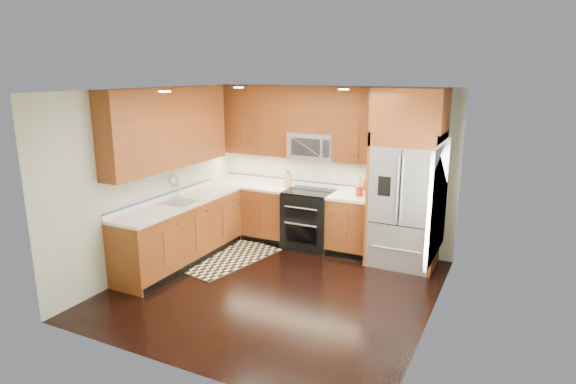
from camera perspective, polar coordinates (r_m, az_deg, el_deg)
The scene contains 16 objects.
ground at distance 6.56m, azimuth -1.53°, elevation -11.33°, with size 4.00×4.00×0.00m, color black.
wall_back at distance 7.89m, azimuth 5.22°, elevation 2.97°, with size 4.00×0.02×2.60m, color #B9BEAB.
wall_left at distance 7.25m, azimuth -15.72°, elevation 1.49°, with size 0.02×4.00×2.60m, color #B9BEAB.
wall_right at distance 5.50m, azimuth 17.15°, elevation -2.54°, with size 0.02×4.00×2.60m, color #B9BEAB.
window at distance 5.67m, azimuth 17.34°, elevation -1.02°, with size 0.04×1.10×1.30m.
base_cabinets at distance 7.70m, azimuth -6.55°, elevation -3.89°, with size 2.85×3.00×0.90m.
countertop at distance 7.59m, azimuth -5.27°, elevation -0.43°, with size 2.86×3.01×0.04m.
upper_cabinets at distance 7.48m, azimuth -5.57°, elevation 7.97°, with size 2.85×3.00×1.15m.
range at distance 7.89m, azimuth 2.52°, elevation -3.21°, with size 0.76×0.67×0.95m.
microwave at distance 7.74m, azimuth 3.00°, elevation 5.49°, with size 0.76×0.40×0.42m.
refrigerator at distance 7.18m, azimuth 13.85°, elevation 1.52°, with size 0.98×0.75×2.60m.
sink_faucet at distance 7.31m, azimuth -12.84°, elevation -0.69°, with size 0.54×0.44×0.37m.
rug at distance 7.62m, azimuth -7.37°, elevation -7.67°, with size 0.96×1.59×0.01m, color black.
knife_block at distance 8.03m, azimuth 0.03°, elevation 1.40°, with size 0.13×0.16×0.27m.
utensil_crock at distance 7.51m, azimuth 8.46°, elevation 0.34°, with size 0.11×0.11×0.32m.
cutting_board at distance 7.59m, azimuth 10.02°, elevation -0.33°, with size 0.34×0.34×0.02m, color brown.
Camera 1 is at (2.78, -5.23, 2.82)m, focal length 30.00 mm.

